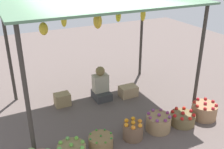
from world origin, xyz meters
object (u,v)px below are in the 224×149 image
basket_oranges (133,130)px  basket_red_tomatoes (182,119)px  wooden_crate_near_vendor (128,91)px  wooden_crate_stacked_rear (62,99)px  basket_red_apples (204,111)px  basket_green_chilies (101,142)px  vendor_person (101,87)px  basket_purple_onions (158,122)px

basket_oranges → basket_red_tomatoes: (1.10, -0.04, -0.05)m
basket_oranges → wooden_crate_near_vendor: basket_oranges is taller
wooden_crate_stacked_rear → wooden_crate_near_vendor: bearing=-10.1°
basket_red_apples → basket_green_chilies: bearing=178.0°
basket_green_chilies → basket_oranges: basket_oranges is taller
vendor_person → wooden_crate_near_vendor: size_ratio=1.93×
basket_purple_onions → wooden_crate_near_vendor: size_ratio=1.16×
vendor_person → basket_green_chilies: bearing=-114.1°
basket_oranges → wooden_crate_near_vendor: (0.71, 1.42, -0.04)m
basket_green_chilies → basket_purple_onions: bearing=-0.7°
basket_green_chilies → wooden_crate_near_vendor: bearing=46.6°
basket_oranges → wooden_crate_stacked_rear: bearing=115.3°
basket_purple_onions → basket_red_apples: (1.07, -0.06, 0.00)m
basket_purple_onions → basket_red_apples: size_ratio=0.94×
basket_purple_onions → basket_green_chilies: bearing=179.3°
basket_purple_onions → basket_red_apples: 1.08m
vendor_person → basket_red_apples: bearing=-47.0°
basket_red_tomatoes → wooden_crate_stacked_rear: (-1.90, 1.73, 0.02)m
basket_red_apples → wooden_crate_near_vendor: bearing=122.1°
vendor_person → basket_red_tomatoes: size_ratio=1.60×
vendor_person → basket_green_chilies: (-0.71, -1.58, -0.19)m
basket_green_chilies → wooden_crate_near_vendor: size_ratio=1.05×
basket_green_chilies → basket_purple_onions: (1.18, -0.01, 0.05)m
vendor_person → wooden_crate_stacked_rear: vendor_person is taller
basket_purple_onions → wooden_crate_stacked_rear: size_ratio=1.40×
vendor_person → basket_green_chilies: size_ratio=1.84×
basket_green_chilies → basket_red_tomatoes: 1.72m
basket_purple_onions → basket_red_apples: basket_red_apples is taller
basket_green_chilies → basket_oranges: bearing=-2.1°
basket_red_tomatoes → wooden_crate_stacked_rear: size_ratio=1.46×
basket_red_tomatoes → wooden_crate_near_vendor: 1.51m
basket_oranges → wooden_crate_stacked_rear: basket_oranges is taller
basket_red_apples → wooden_crate_stacked_rear: bearing=144.3°
basket_oranges → wooden_crate_near_vendor: size_ratio=0.91×
basket_red_tomatoes → vendor_person: bearing=121.6°
vendor_person → basket_red_tomatoes: (1.01, -1.64, -0.19)m
basket_oranges → vendor_person: bearing=86.8°
basket_green_chilies → basket_red_tomatoes: (1.72, -0.06, 0.01)m
basket_green_chilies → vendor_person: bearing=65.9°
basket_green_chilies → basket_purple_onions: basket_purple_onions is taller
wooden_crate_near_vendor → wooden_crate_stacked_rear: size_ratio=1.21×
basket_oranges → basket_red_apples: bearing=-1.9°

